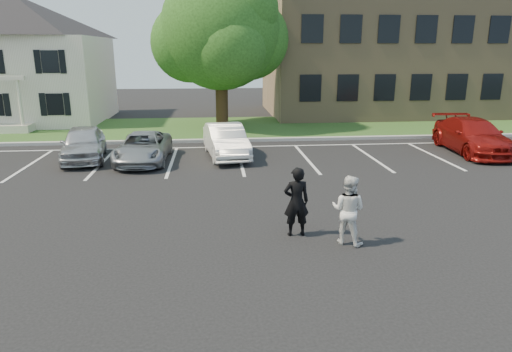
{
  "coord_description": "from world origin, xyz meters",
  "views": [
    {
      "loc": [
        -1.08,
        -10.39,
        4.42
      ],
      "look_at": [
        0.0,
        1.0,
        1.25
      ],
      "focal_mm": 32.0,
      "sensor_mm": 36.0,
      "label": 1
    }
  ],
  "objects_px": {
    "car_red_compact": "(473,136)",
    "house": "(18,60)",
    "office_building": "(423,54)",
    "man_black_suit": "(296,202)",
    "car_silver_minivan": "(143,148)",
    "man_white_shirt": "(348,210)",
    "car_silver_west": "(84,143)",
    "tree": "(222,32)",
    "car_white_sedan": "(226,141)"
  },
  "relations": [
    {
      "from": "office_building",
      "to": "man_black_suit",
      "type": "bearing_deg",
      "value": -120.76
    },
    {
      "from": "office_building",
      "to": "car_red_compact",
      "type": "bearing_deg",
      "value": -105.12
    },
    {
      "from": "man_black_suit",
      "to": "man_white_shirt",
      "type": "distance_m",
      "value": 1.26
    },
    {
      "from": "car_silver_west",
      "to": "car_white_sedan",
      "type": "bearing_deg",
      "value": -9.45
    },
    {
      "from": "man_white_shirt",
      "to": "car_red_compact",
      "type": "bearing_deg",
      "value": -98.39
    },
    {
      "from": "car_silver_west",
      "to": "car_silver_minivan",
      "type": "relative_size",
      "value": 0.97
    },
    {
      "from": "car_red_compact",
      "to": "house",
      "type": "bearing_deg",
      "value": 157.87
    },
    {
      "from": "man_white_shirt",
      "to": "car_silver_west",
      "type": "distance_m",
      "value": 12.57
    },
    {
      "from": "car_silver_minivan",
      "to": "car_white_sedan",
      "type": "xyz_separation_m",
      "value": [
        3.38,
        0.58,
        0.1
      ]
    },
    {
      "from": "office_building",
      "to": "car_silver_minivan",
      "type": "distance_m",
      "value": 22.95
    },
    {
      "from": "office_building",
      "to": "man_black_suit",
      "type": "height_order",
      "value": "office_building"
    },
    {
      "from": "car_silver_minivan",
      "to": "car_red_compact",
      "type": "height_order",
      "value": "car_red_compact"
    },
    {
      "from": "man_white_shirt",
      "to": "car_white_sedan",
      "type": "distance_m",
      "value": 9.69
    },
    {
      "from": "office_building",
      "to": "man_black_suit",
      "type": "xyz_separation_m",
      "value": [
        -13.11,
        -22.03,
        -3.29
      ]
    },
    {
      "from": "office_building",
      "to": "car_silver_west",
      "type": "height_order",
      "value": "office_building"
    },
    {
      "from": "man_black_suit",
      "to": "tree",
      "type": "bearing_deg",
      "value": -87.94
    },
    {
      "from": "car_white_sedan",
      "to": "car_red_compact",
      "type": "bearing_deg",
      "value": -8.7
    },
    {
      "from": "house",
      "to": "tree",
      "type": "bearing_deg",
      "value": -17.11
    },
    {
      "from": "car_white_sedan",
      "to": "car_silver_minivan",
      "type": "bearing_deg",
      "value": -178.05
    },
    {
      "from": "tree",
      "to": "office_building",
      "type": "bearing_deg",
      "value": 22.12
    },
    {
      "from": "car_white_sedan",
      "to": "car_red_compact",
      "type": "xyz_separation_m",
      "value": [
        10.92,
        -0.17,
        0.05
      ]
    },
    {
      "from": "office_building",
      "to": "house",
      "type": "bearing_deg",
      "value": -175.72
    },
    {
      "from": "car_white_sedan",
      "to": "car_red_compact",
      "type": "relative_size",
      "value": 0.82
    },
    {
      "from": "house",
      "to": "car_silver_minivan",
      "type": "bearing_deg",
      "value": -52.58
    },
    {
      "from": "house",
      "to": "car_red_compact",
      "type": "relative_size",
      "value": 2.02
    },
    {
      "from": "man_white_shirt",
      "to": "car_white_sedan",
      "type": "height_order",
      "value": "man_white_shirt"
    },
    {
      "from": "man_white_shirt",
      "to": "car_silver_west",
      "type": "relative_size",
      "value": 0.41
    },
    {
      "from": "car_white_sedan",
      "to": "man_black_suit",
      "type": "bearing_deg",
      "value": -88.4
    },
    {
      "from": "house",
      "to": "car_white_sedan",
      "type": "bearing_deg",
      "value": -42.17
    },
    {
      "from": "office_building",
      "to": "tree",
      "type": "xyz_separation_m",
      "value": [
        -14.47,
        -5.88,
        1.19
      ]
    },
    {
      "from": "car_silver_minivan",
      "to": "man_white_shirt",
      "type": "bearing_deg",
      "value": -54.36
    },
    {
      "from": "office_building",
      "to": "car_silver_west",
      "type": "distance_m",
      "value": 24.63
    },
    {
      "from": "car_white_sedan",
      "to": "car_red_compact",
      "type": "distance_m",
      "value": 10.92
    },
    {
      "from": "office_building",
      "to": "car_white_sedan",
      "type": "height_order",
      "value": "office_building"
    },
    {
      "from": "man_black_suit",
      "to": "man_white_shirt",
      "type": "height_order",
      "value": "man_black_suit"
    },
    {
      "from": "office_building",
      "to": "car_silver_minivan",
      "type": "bearing_deg",
      "value": -142.29
    },
    {
      "from": "office_building",
      "to": "tree",
      "type": "relative_size",
      "value": 2.55
    },
    {
      "from": "car_white_sedan",
      "to": "tree",
      "type": "bearing_deg",
      "value": 81.47
    },
    {
      "from": "man_white_shirt",
      "to": "car_silver_minivan",
      "type": "height_order",
      "value": "man_white_shirt"
    },
    {
      "from": "house",
      "to": "man_white_shirt",
      "type": "bearing_deg",
      "value": -53.95
    },
    {
      "from": "tree",
      "to": "car_red_compact",
      "type": "relative_size",
      "value": 1.72
    },
    {
      "from": "car_white_sedan",
      "to": "office_building",
      "type": "bearing_deg",
      "value": 34.59
    },
    {
      "from": "tree",
      "to": "car_silver_minivan",
      "type": "bearing_deg",
      "value": -113.48
    },
    {
      "from": "man_black_suit",
      "to": "car_white_sedan",
      "type": "bearing_deg",
      "value": -83.33
    },
    {
      "from": "car_red_compact",
      "to": "man_white_shirt",
      "type": "bearing_deg",
      "value": -128.41
    },
    {
      "from": "tree",
      "to": "man_black_suit",
      "type": "relative_size",
      "value": 5.09
    },
    {
      "from": "tree",
      "to": "car_white_sedan",
      "type": "height_order",
      "value": "tree"
    },
    {
      "from": "office_building",
      "to": "man_black_suit",
      "type": "distance_m",
      "value": 25.85
    },
    {
      "from": "car_silver_minivan",
      "to": "tree",
      "type": "bearing_deg",
      "value": 68.04
    },
    {
      "from": "office_building",
      "to": "car_silver_west",
      "type": "bearing_deg",
      "value": -146.92
    }
  ]
}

